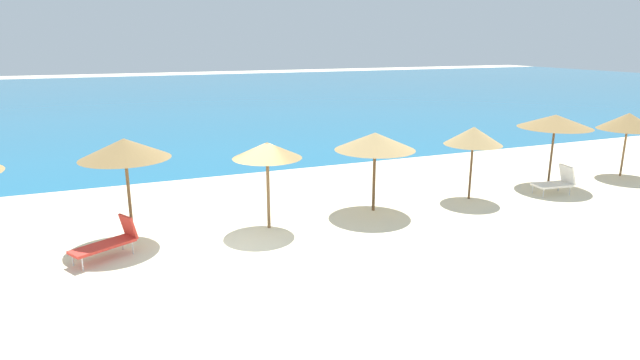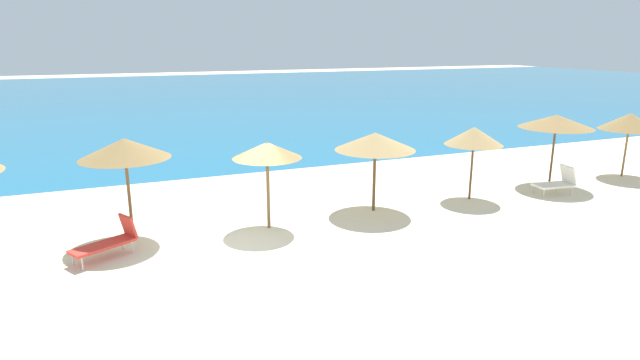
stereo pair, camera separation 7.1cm
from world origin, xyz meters
TOP-DOWN VIEW (x-y plane):
  - ground_plane at (0.00, 0.00)m, footprint 160.00×160.00m
  - sea_water at (0.00, 40.03)m, footprint 160.00×64.92m
  - dune_ridge at (2.63, -8.35)m, footprint 43.77×8.63m
  - beach_umbrella_3 at (-2.67, 1.58)m, footprint 2.36×2.36m
  - beach_umbrella_4 at (1.06, 1.05)m, footprint 1.97×1.97m
  - beach_umbrella_5 at (4.62, 1.31)m, footprint 2.53×2.53m
  - beach_umbrella_6 at (8.28, 1.20)m, footprint 1.94×1.94m
  - beach_umbrella_7 at (12.16, 1.49)m, footprint 2.63×2.63m
  - beach_umbrella_8 at (15.91, 1.44)m, footprint 2.24×2.24m
  - lounge_chair_0 at (11.48, 0.49)m, footprint 1.44×0.85m
  - lounge_chair_1 at (-3.27, 0.48)m, footprint 1.68×1.26m

SIDE VIEW (x-z plane):
  - ground_plane at x=0.00m, z-range 0.00..0.00m
  - sea_water at x=0.00m, z-range 0.00..0.01m
  - lounge_chair_1 at x=-3.27m, z-range -0.05..0.93m
  - lounge_chair_0 at x=11.48m, z-range -0.06..0.96m
  - dune_ridge at x=2.63m, z-range 0.00..2.62m
  - beach_umbrella_6 at x=8.28m, z-range 0.94..3.44m
  - beach_umbrella_8 at x=15.91m, z-range 0.94..3.48m
  - beach_umbrella_5 at x=4.62m, z-range 0.98..3.51m
  - beach_umbrella_4 at x=1.06m, z-range 1.03..3.56m
  - beach_umbrella_7 at x=12.16m, z-range 1.09..3.75m
  - beach_umbrella_3 at x=-2.67m, z-range 1.13..3.94m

